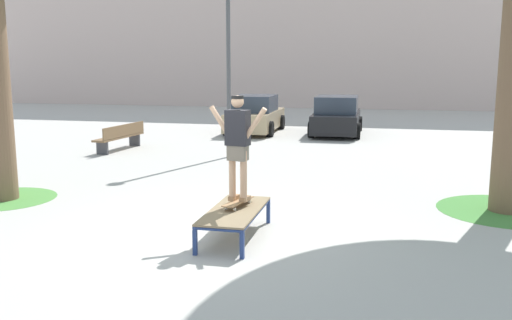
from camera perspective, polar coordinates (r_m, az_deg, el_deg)
name	(u,v)px	position (r m, az deg, el deg)	size (l,w,h in m)	color
ground_plane	(210,231)	(9.25, -4.73, -7.33)	(120.00, 120.00, 0.00)	#B7B5AD
skate_box	(235,212)	(8.79, -2.18, -5.40)	(0.76, 1.90, 0.46)	navy
skateboard	(238,202)	(8.95, -1.86, -4.32)	(0.35, 0.82, 0.09)	#9E754C
skater	(238,141)	(8.76, -1.89, 2.01)	(0.99, 0.34, 1.69)	tan
grass_patch_near_left	(3,199)	(12.50, -24.59, -3.63)	(2.12, 2.12, 0.01)	#519342
grass_patch_near_right	(507,211)	(11.49, 24.44, -4.76)	(2.57, 2.57, 0.01)	#47893D
car_tan	(255,115)	(22.34, -0.09, 4.62)	(1.96, 4.22, 1.50)	tan
car_black	(337,117)	(21.97, 8.30, 4.43)	(1.96, 4.22, 1.50)	black
park_bench	(121,136)	(18.22, -13.76, 2.38)	(0.65, 2.43, 0.83)	brown
light_post	(228,25)	(16.30, -2.88, 13.70)	(0.36, 0.36, 5.83)	#4C4C51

